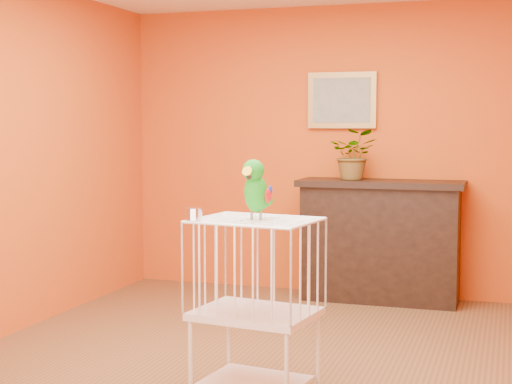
% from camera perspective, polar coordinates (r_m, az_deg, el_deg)
% --- Properties ---
extents(ground, '(4.50, 4.50, 0.00)m').
position_cam_1_polar(ground, '(5.18, 0.90, -12.28)').
color(ground, brown).
rests_on(ground, ground).
extents(room_shell, '(4.50, 4.50, 4.50)m').
position_cam_1_polar(room_shell, '(4.95, 0.92, 5.51)').
color(room_shell, '#C44612').
rests_on(room_shell, ground).
extents(console_cabinet, '(1.42, 0.51, 1.05)m').
position_cam_1_polar(console_cabinet, '(6.89, 9.00, -3.52)').
color(console_cabinet, black).
rests_on(console_cabinet, ground).
extents(potted_plant, '(0.43, 0.47, 0.34)m').
position_cam_1_polar(potted_plant, '(6.85, 7.11, 2.32)').
color(potted_plant, '#26722D').
rests_on(potted_plant, console_cabinet).
extents(framed_picture, '(0.62, 0.04, 0.50)m').
position_cam_1_polar(framed_picture, '(7.10, 6.26, 6.65)').
color(framed_picture, '#AE833E').
rests_on(framed_picture, room_shell).
extents(birdcage, '(0.71, 0.59, 1.01)m').
position_cam_1_polar(birdcage, '(4.45, -0.05, -8.20)').
color(birdcage, white).
rests_on(birdcage, ground).
extents(feed_cup, '(0.09, 0.09, 0.06)m').
position_cam_1_polar(feed_cup, '(4.32, -4.55, -1.60)').
color(feed_cup, silver).
rests_on(feed_cup, birdcage).
extents(parrot, '(0.17, 0.31, 0.34)m').
position_cam_1_polar(parrot, '(4.31, -0.01, 0.22)').
color(parrot, '#59544C').
rests_on(parrot, birdcage).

